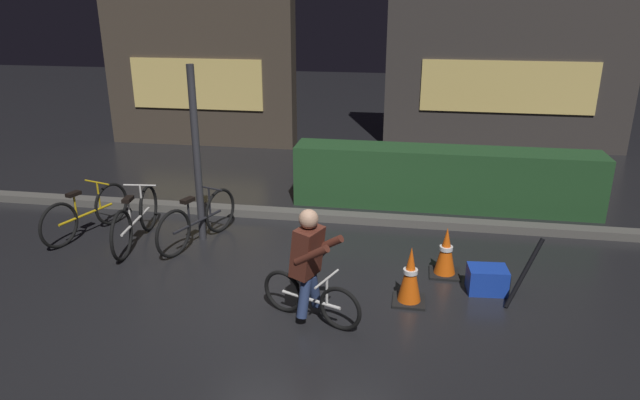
{
  "coord_description": "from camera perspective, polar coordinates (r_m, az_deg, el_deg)",
  "views": [
    {
      "loc": [
        1.28,
        -5.8,
        3.23
      ],
      "look_at": [
        0.2,
        0.6,
        0.9
      ],
      "focal_mm": 31.97,
      "sensor_mm": 36.0,
      "label": 1
    }
  ],
  "objects": [
    {
      "name": "storefront_left",
      "position": [
        13.23,
        -12.14,
        15.49
      ],
      "size": [
        4.29,
        0.54,
        4.71
      ],
      "color": "#42382D",
      "rests_on": "ground"
    },
    {
      "name": "closed_umbrella",
      "position": [
        6.63,
        19.76,
        -6.9
      ],
      "size": [
        0.4,
        0.27,
        0.78
      ],
      "primitive_type": "cylinder",
      "rotation": [
        0.0,
        0.48,
        0.54
      ],
      "color": "black",
      "rests_on": "ground"
    },
    {
      "name": "traffic_cone_far",
      "position": [
        7.1,
        12.48,
        -5.13
      ],
      "size": [
        0.36,
        0.36,
        0.62
      ],
      "color": "black",
      "rests_on": "ground"
    },
    {
      "name": "ground_plane",
      "position": [
        6.77,
        -2.55,
        -8.8
      ],
      "size": [
        40.0,
        40.0,
        0.0
      ],
      "primitive_type": "plane",
      "color": "black"
    },
    {
      "name": "blue_crate",
      "position": [
        6.9,
        16.38,
        -7.65
      ],
      "size": [
        0.46,
        0.36,
        0.3
      ],
      "primitive_type": "cube",
      "rotation": [
        0.0,
        0.0,
        0.08
      ],
      "color": "#193DB7",
      "rests_on": "ground"
    },
    {
      "name": "parked_bike_center_left",
      "position": [
        7.97,
        -12.13,
        -2.02
      ],
      "size": [
        0.6,
        1.53,
        0.74
      ],
      "rotation": [
        0.0,
        0.0,
        1.23
      ],
      "color": "black",
      "rests_on": "ground"
    },
    {
      "name": "parked_bike_leftmost",
      "position": [
        8.72,
        -22.36,
        -1.23
      ],
      "size": [
        0.55,
        1.52,
        0.73
      ],
      "rotation": [
        0.0,
        0.0,
        1.28
      ],
      "color": "black",
      "rests_on": "ground"
    },
    {
      "name": "parked_bike_left_mid",
      "position": [
        8.17,
        -17.97,
        -1.91
      ],
      "size": [
        0.46,
        1.67,
        0.77
      ],
      "rotation": [
        0.0,
        0.0,
        1.68
      ],
      "color": "black",
      "rests_on": "ground"
    },
    {
      "name": "cyclist",
      "position": [
        5.89,
        -1.03,
        -6.51
      ],
      "size": [
        1.12,
        0.64,
        1.25
      ],
      "rotation": [
        0.0,
        0.0,
        -0.37
      ],
      "color": "black",
      "rests_on": "ground"
    },
    {
      "name": "hedge_row",
      "position": [
        9.34,
        12.34,
        2.15
      ],
      "size": [
        4.8,
        0.7,
        0.96
      ],
      "primitive_type": "cube",
      "color": "#214723",
      "rests_on": "ground"
    },
    {
      "name": "street_post",
      "position": [
        7.83,
        -12.24,
        4.33
      ],
      "size": [
        0.1,
        0.1,
        2.42
      ],
      "primitive_type": "cylinder",
      "color": "#2D2D33",
      "rests_on": "ground"
    },
    {
      "name": "sidewalk_curb",
      "position": [
        8.71,
        0.46,
        -1.62
      ],
      "size": [
        12.0,
        0.24,
        0.12
      ],
      "primitive_type": "cube",
      "color": "#56544F",
      "rests_on": "ground"
    },
    {
      "name": "storefront_right",
      "position": [
        13.17,
        18.58,
        14.97
      ],
      "size": [
        5.22,
        0.54,
        4.74
      ],
      "color": "#383330",
      "rests_on": "ground"
    },
    {
      "name": "traffic_cone_near",
      "position": [
        6.4,
        9.02,
        -7.52
      ],
      "size": [
        0.36,
        0.36,
        0.67
      ],
      "color": "black",
      "rests_on": "ground"
    }
  ]
}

